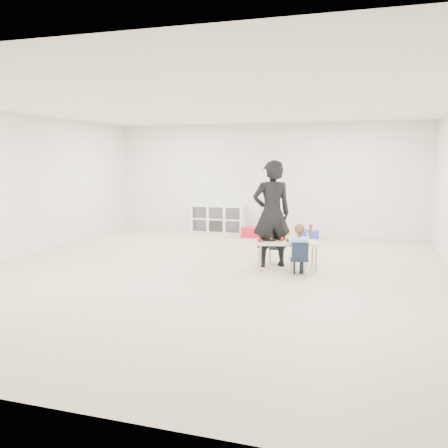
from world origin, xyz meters
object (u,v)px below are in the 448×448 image
(chair_near, at_px, (299,259))
(cubby_shelf, at_px, (218,219))
(adult, at_px, (272,214))
(table, at_px, (287,255))
(child, at_px, (299,249))

(chair_near, relative_size, cubby_shelf, 0.42)
(chair_near, bearing_deg, cubby_shelf, 108.62)
(cubby_shelf, relative_size, adult, 0.73)
(table, relative_size, cubby_shelf, 0.84)
(table, relative_size, child, 1.27)
(cubby_shelf, distance_m, adult, 4.09)
(table, height_order, cubby_shelf, cubby_shelf)
(table, height_order, chair_near, chair_near)
(chair_near, xyz_separation_m, adult, (-0.59, 0.58, 0.66))
(table, bearing_deg, cubby_shelf, 108.80)
(child, distance_m, adult, 0.96)
(table, relative_size, adult, 0.62)
(child, height_order, cubby_shelf, child)
(table, height_order, child, child)
(child, bearing_deg, cubby_shelf, 108.62)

